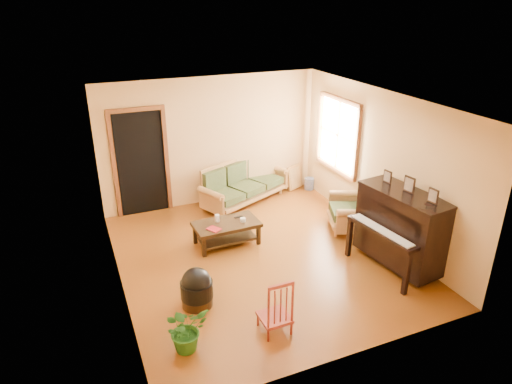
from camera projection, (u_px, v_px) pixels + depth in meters
name	position (u px, v px, depth m)	size (l,w,h in m)	color
floor	(261.00, 257.00, 7.62)	(5.00, 5.00, 0.00)	#602F0C
doorway	(141.00, 164.00, 8.79)	(1.08, 0.16, 2.05)	black
window	(338.00, 135.00, 8.91)	(0.12, 1.36, 1.46)	white
sofa	(245.00, 183.00, 9.49)	(1.98, 0.83, 0.85)	#A06D3A
coffee_table	(227.00, 233.00, 7.95)	(1.12, 0.61, 0.41)	black
armchair	(351.00, 207.00, 8.37)	(0.84, 0.88, 0.88)	#A06D3A
piano	(401.00, 230.00, 7.13)	(0.85, 1.45, 1.28)	black
footstool	(197.00, 292.00, 6.36)	(0.46, 0.46, 0.44)	black
red_chair	(275.00, 304.00, 5.80)	(0.38, 0.42, 0.81)	maroon
leaning_frame	(294.00, 177.00, 10.16)	(0.43, 0.09, 0.57)	#AF7B3A
ceramic_crock	(309.00, 184.00, 10.22)	(0.21, 0.21, 0.26)	#324896
potted_plant	(186.00, 329.00, 5.54)	(0.53, 0.46, 0.59)	#225A19
book	(211.00, 231.00, 7.57)	(0.17, 0.22, 0.02)	maroon
candle	(217.00, 218.00, 7.88)	(0.08, 0.08, 0.13)	white
glass_jar	(243.00, 220.00, 7.90)	(0.10, 0.10, 0.06)	silver
remote	(238.00, 217.00, 8.06)	(0.15, 0.04, 0.02)	black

